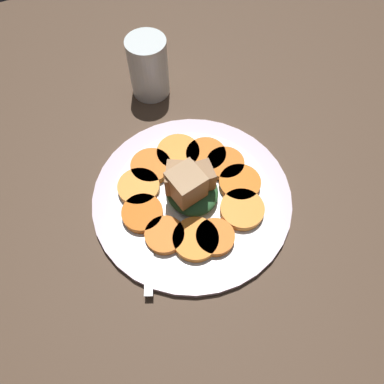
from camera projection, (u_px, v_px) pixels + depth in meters
The scene contains 16 objects.
table_slab at pixel (192, 202), 56.27cm from camera, with size 120.00×120.00×2.00cm, color #4C3828.
plate at pixel (192, 197), 54.95cm from camera, with size 29.07×29.07×1.05cm.
carrot_slice_0 at pixel (218, 236), 50.66cm from camera, with size 5.30×5.30×1.17cm, color orange.
carrot_slice_1 at pixel (242, 209), 52.65cm from camera, with size 6.24×6.24×1.17cm, color orange.
carrot_slice_2 at pixel (240, 183), 54.79cm from camera, with size 6.11×6.11×1.17cm, color orange.
carrot_slice_3 at pixel (225, 164), 56.49cm from camera, with size 5.69×5.69×1.17cm, color orange.
carrot_slice_4 at pixel (206, 155), 57.28cm from camera, with size 6.13×6.13×1.17cm, color orange.
carrot_slice_5 at pixel (178, 153), 57.48cm from camera, with size 6.58×6.58×1.17cm, color orange.
carrot_slice_6 at pixel (151, 166), 56.26cm from camera, with size 6.08×6.08×1.17cm, color orange.
carrot_slice_7 at pixel (139, 187), 54.44cm from camera, with size 6.12×6.12×1.17cm, color orange.
carrot_slice_8 at pixel (143, 214), 52.28cm from camera, with size 5.80×5.80×1.17cm, color #D45E12.
carrot_slice_9 at pixel (165, 235), 50.71cm from camera, with size 5.41×5.41×1.17cm, color orange.
carrot_slice_10 at pixel (196, 239), 50.42cm from camera, with size 6.27×6.27×1.17cm, color orange.
center_pile at pixel (190, 186), 51.82cm from camera, with size 8.17×7.60×6.83cm.
fork at pixel (150, 222), 52.10cm from camera, with size 18.74×9.19×0.40cm.
water_glass at pixel (149, 67), 61.83cm from camera, with size 6.56×6.56×10.33cm.
Camera 1 is at (24.09, -11.15, 50.64)cm, focal length 35.00 mm.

